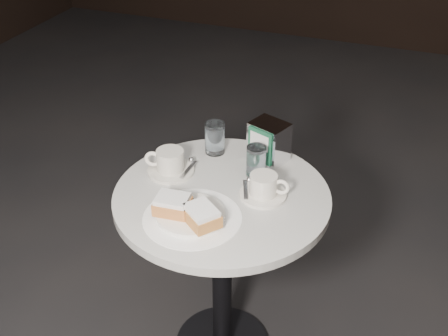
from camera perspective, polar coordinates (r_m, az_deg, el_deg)
cafe_table at (r=1.93m, az=-0.21°, el=-7.37°), size 0.70×0.70×0.74m
sugar_spill at (r=1.70m, az=-3.24°, el=-5.05°), size 0.37×0.37×0.00m
beignet_plate at (r=1.68m, az=-3.61°, el=-4.49°), size 0.25×0.25×0.07m
coffee_cup_left at (r=1.89m, az=-5.52°, el=0.52°), size 0.19×0.19×0.08m
coffee_cup_right at (r=1.78m, az=4.07°, el=-1.95°), size 0.17×0.16×0.08m
water_glass_left at (r=1.99m, az=-0.93°, el=3.03°), size 0.09×0.09×0.12m
water_glass_right at (r=1.87m, az=3.27°, el=0.68°), size 0.07×0.07×0.11m
napkin_dispenser at (r=1.94m, az=4.56°, el=2.67°), size 0.15×0.14×0.14m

